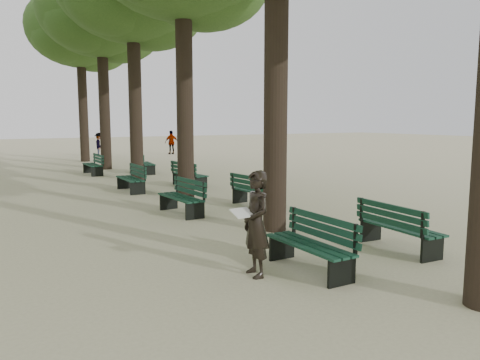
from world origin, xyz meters
TOP-DOWN VIEW (x-y plane):
  - ground at (0.00, 0.00)m, footprint 120.00×120.00m
  - tree_central_4 at (1.50, 18.00)m, footprint 6.00×6.00m
  - tree_central_5 at (1.50, 23.00)m, footprint 6.00×6.00m
  - bench_left_0 at (0.37, 0.32)m, footprint 0.57×1.80m
  - bench_left_1 at (0.37, 5.71)m, footprint 0.67×1.83m
  - bench_left_2 at (0.37, 10.18)m, footprint 0.58×1.80m
  - bench_left_3 at (0.37, 15.92)m, footprint 0.59×1.81m
  - bench_right_0 at (2.63, 0.44)m, footprint 0.68×1.83m
  - bench_right_1 at (2.63, 5.63)m, footprint 0.73×1.84m
  - bench_right_2 at (2.63, 10.30)m, footprint 0.80×1.86m
  - bench_right_3 at (2.63, 15.27)m, footprint 0.79×1.86m
  - man_with_map at (-0.50, 0.57)m, footprint 0.64×0.71m
  - pedestrian_c at (8.09, 25.82)m, footprint 0.99×0.35m
  - pedestrian_b at (3.08, 26.15)m, footprint 0.64×1.08m

SIDE VIEW (x-z plane):
  - ground at x=0.00m, z-range 0.00..0.00m
  - bench_left_0 at x=0.37m, z-range -0.19..0.73m
  - bench_left_1 at x=0.37m, z-range -0.19..0.73m
  - bench_left_2 at x=0.37m, z-range -0.19..0.73m
  - bench_left_3 at x=0.37m, z-range -0.19..0.73m
  - bench_right_0 at x=2.63m, z-range -0.19..0.73m
  - bench_right_1 at x=2.63m, z-range -0.19..0.73m
  - bench_right_2 at x=2.63m, z-range -0.19..0.73m
  - bench_right_3 at x=2.63m, z-range -0.19..0.73m
  - pedestrian_b at x=3.08m, z-range 0.00..1.60m
  - pedestrian_c at x=8.09m, z-range 0.00..1.69m
  - man_with_map at x=-0.50m, z-range 0.00..1.69m
  - tree_central_4 at x=1.50m, z-range 2.68..12.63m
  - tree_central_5 at x=1.50m, z-range 2.68..12.63m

